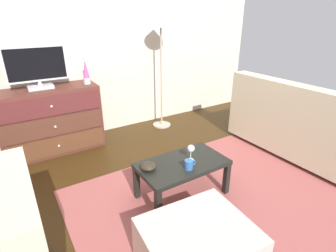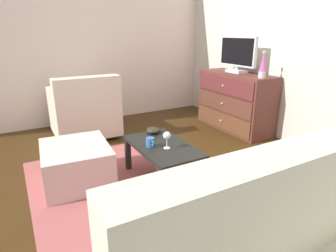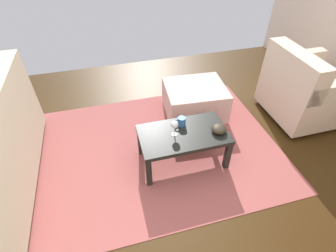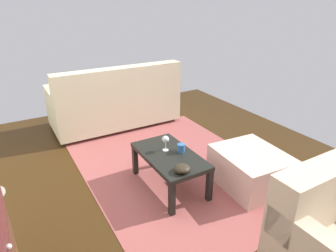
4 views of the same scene
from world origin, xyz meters
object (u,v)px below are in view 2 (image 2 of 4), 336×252
(wine_glass, at_px, (167,136))
(mug, at_px, (150,142))
(bowl_decorative, at_px, (153,130))
(tv, at_px, (238,54))
(coffee_table, at_px, (163,150))
(ottoman, at_px, (77,164))
(lava_lamp, at_px, (263,66))
(armchair, at_px, (85,112))
(dresser, at_px, (235,102))

(wine_glass, bearing_deg, mug, -132.41)
(bowl_decorative, bearing_deg, tv, 109.49)
(coffee_table, bearing_deg, tv, 118.12)
(tv, bearing_deg, mug, -63.91)
(tv, height_order, mug, tv)
(bowl_decorative, xyz_separation_m, ottoman, (-0.06, -0.79, -0.22))
(coffee_table, xyz_separation_m, wine_glass, (0.09, -0.01, 0.17))
(coffee_table, xyz_separation_m, bowl_decorative, (-0.32, 0.07, 0.08))
(lava_lamp, distance_m, wine_glass, 1.74)
(wine_glass, relative_size, bowl_decorative, 1.09)
(tv, distance_m, ottoman, 2.61)
(bowl_decorative, distance_m, ottoman, 0.82)
(ottoman, bearing_deg, wine_glass, 56.65)
(coffee_table, height_order, armchair, armchair)
(mug, bearing_deg, lava_lamp, 101.22)
(lava_lamp, distance_m, mug, 1.84)
(mug, height_order, bowl_decorative, mug)
(tv, distance_m, coffee_table, 2.04)
(bowl_decorative, distance_m, armchair, 1.32)
(dresser, relative_size, tv, 1.75)
(tv, relative_size, armchair, 0.79)
(lava_lamp, height_order, bowl_decorative, lava_lamp)
(tv, distance_m, mug, 2.10)
(lava_lamp, height_order, coffee_table, lava_lamp)
(wine_glass, xyz_separation_m, bowl_decorative, (-0.41, 0.07, -0.08))
(coffee_table, distance_m, wine_glass, 0.19)
(lava_lamp, distance_m, armchair, 2.38)
(lava_lamp, bearing_deg, armchair, -122.12)
(bowl_decorative, bearing_deg, wine_glass, -9.70)
(dresser, height_order, coffee_table, dresser)
(wine_glass, distance_m, armchair, 1.71)
(coffee_table, height_order, mug, mug)
(bowl_decorative, relative_size, ottoman, 0.21)
(tv, xyz_separation_m, wine_glass, (0.98, -1.68, -0.60))
(armchair, bearing_deg, bowl_decorative, 17.87)
(dresser, distance_m, mug, 1.95)
(tv, height_order, armchair, tv)
(wine_glass, bearing_deg, ottoman, -123.35)
(ottoman, bearing_deg, tv, 102.01)
(lava_lamp, xyz_separation_m, armchair, (-1.22, -1.94, -0.61))
(wine_glass, bearing_deg, dresser, 119.52)
(mug, bearing_deg, ottoman, -121.37)
(dresser, relative_size, ottoman, 1.68)
(mug, bearing_deg, bowl_decorative, 149.06)
(bowl_decorative, bearing_deg, ottoman, -94.29)
(coffee_table, xyz_separation_m, mug, (-0.02, -0.12, 0.10))
(ottoman, bearing_deg, lava_lamp, 89.37)
(coffee_table, bearing_deg, wine_glass, -3.45)
(mug, relative_size, armchair, 0.13)
(bowl_decorative, xyz_separation_m, armchair, (-1.25, -0.40, -0.05))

